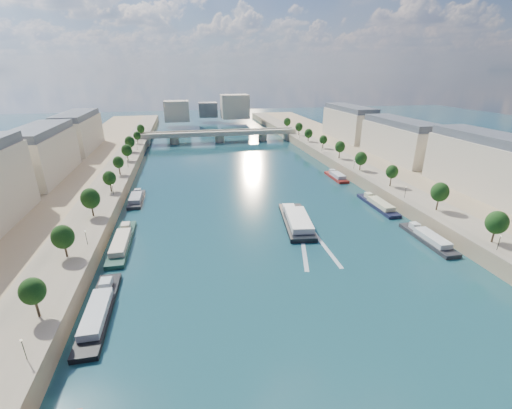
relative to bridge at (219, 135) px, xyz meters
name	(u,v)px	position (x,y,z in m)	size (l,w,h in m)	color
ground	(256,207)	(0.00, -129.64, -5.08)	(700.00, 700.00, 0.00)	#0C2937
quay_left	(49,216)	(-72.00, -129.64, -2.58)	(44.00, 520.00, 5.00)	#9E8460
quay_right	(424,188)	(72.00, -129.64, -2.58)	(44.00, 520.00, 5.00)	#9E8460
pave_left	(95,206)	(-57.00, -129.64, -0.03)	(14.00, 520.00, 0.10)	gray
pave_right	(392,185)	(57.00, -129.64, -0.03)	(14.00, 520.00, 0.10)	gray
trees_left	(100,189)	(-55.00, -127.64, 5.39)	(4.80, 268.80, 8.26)	#382B1E
trees_right	(377,166)	(55.00, -119.64, 5.39)	(4.80, 268.80, 8.26)	#382B1E
lamps_left	(101,208)	(-52.50, -139.64, 2.70)	(0.36, 200.36, 4.28)	black
lamps_right	(377,175)	(52.50, -124.64, 2.70)	(0.36, 200.36, 4.28)	black
buildings_left	(12,169)	(-85.00, -117.64, 11.37)	(16.00, 226.00, 23.20)	#C5B297
buildings_right	(437,148)	(85.00, -117.64, 11.37)	(16.00, 226.00, 23.20)	#C5B297
skyline	(212,108)	(3.19, 89.88, 9.57)	(79.00, 42.00, 22.00)	#C5B297
bridge	(219,135)	(0.00, 0.00, 0.00)	(112.00, 12.00, 8.15)	#C1B79E
tour_barge	(296,221)	(10.22, -147.77, -3.96)	(12.45, 30.08, 3.96)	black
wake	(314,247)	(10.22, -164.33, -5.06)	(11.29, 26.02, 0.04)	silver
moored_barges_left	(97,318)	(-45.50, -185.69, -4.24)	(5.00, 161.70, 3.60)	#1E1D3F
moored_barges_right	(440,247)	(45.50, -173.34, -4.24)	(5.00, 157.58, 3.60)	black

